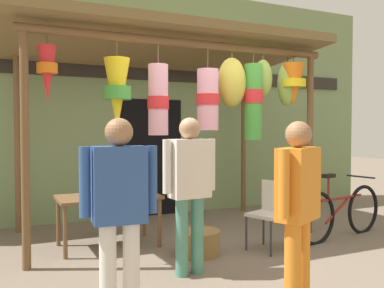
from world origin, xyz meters
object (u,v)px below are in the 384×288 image
at_px(wicker_basket_by_table, 197,242).
at_px(parked_bicycle, 341,212).
at_px(folding_chair, 271,209).
at_px(display_table, 109,201).
at_px(customer_foreground, 190,183).
at_px(flower_heap_on_table, 114,189).
at_px(vendor_in_orange, 298,202).
at_px(shopper_by_bananas, 119,203).

bearing_deg(wicker_basket_by_table, parked_bicycle, -3.96).
bearing_deg(wicker_basket_by_table, folding_chair, -11.39).
height_order(display_table, parked_bicycle, parked_bicycle).
height_order(folding_chair, parked_bicycle, parked_bicycle).
xyz_separation_m(display_table, customer_foreground, (0.50, -1.36, 0.36)).
relative_size(flower_heap_on_table, wicker_basket_by_table, 1.45).
xyz_separation_m(folding_chair, wicker_basket_by_table, (-0.92, 0.19, -0.36)).
height_order(display_table, folding_chair, folding_chair).
bearing_deg(display_table, wicker_basket_by_table, -41.48).
bearing_deg(parked_bicycle, flower_heap_on_table, 162.41).
bearing_deg(parked_bicycle, customer_foreground, -169.92).
xyz_separation_m(folding_chair, vendor_in_orange, (-0.90, -1.62, 0.41)).
height_order(flower_heap_on_table, parked_bicycle, parked_bicycle).
height_order(flower_heap_on_table, wicker_basket_by_table, flower_heap_on_table).
distance_m(flower_heap_on_table, customer_foreground, 1.45).
height_order(customer_foreground, shopper_by_bananas, customer_foreground).
bearing_deg(shopper_by_bananas, parked_bicycle, 19.27).
relative_size(vendor_in_orange, shopper_by_bananas, 0.99).
bearing_deg(parked_bicycle, display_table, 162.88).
height_order(parked_bicycle, vendor_in_orange, vendor_in_orange).
distance_m(folding_chair, wicker_basket_by_table, 1.01).
bearing_deg(display_table, parked_bicycle, -17.12).
height_order(vendor_in_orange, customer_foreground, customer_foreground).
relative_size(flower_heap_on_table, folding_chair, 0.92).
xyz_separation_m(parked_bicycle, shopper_by_bananas, (-3.42, -1.20, 0.58)).
bearing_deg(folding_chair, vendor_in_orange, -119.17).
height_order(folding_chair, wicker_basket_by_table, folding_chair).
height_order(display_table, customer_foreground, customer_foreground).
relative_size(flower_heap_on_table, customer_foreground, 0.48).
distance_m(parked_bicycle, vendor_in_orange, 2.73).
bearing_deg(shopper_by_bananas, wicker_basket_by_table, 45.77).
bearing_deg(folding_chair, customer_foreground, -162.67).
xyz_separation_m(parked_bicycle, customer_foreground, (-2.49, -0.44, 0.60)).
xyz_separation_m(vendor_in_orange, shopper_by_bananas, (-1.32, 0.46, 0.01)).
bearing_deg(customer_foreground, folding_chair, 17.33).
xyz_separation_m(wicker_basket_by_table, customer_foreground, (-0.37, -0.59, 0.80)).
relative_size(wicker_basket_by_table, parked_bicycle, 0.31).
height_order(folding_chair, vendor_in_orange, vendor_in_orange).
relative_size(vendor_in_orange, customer_foreground, 0.97).
height_order(wicker_basket_by_table, customer_foreground, customer_foreground).
bearing_deg(customer_foreground, display_table, 110.30).
relative_size(folding_chair, vendor_in_orange, 0.54).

